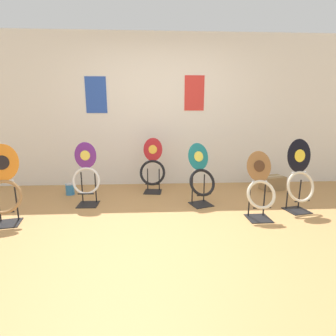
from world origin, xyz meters
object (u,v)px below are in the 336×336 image
Objects in this scene: storage_box at (272,183)px; toilet_seat_display_crimson_swirl at (153,168)px; toilet_seat_display_purple_note at (86,176)px; toilet_seat_display_woodgrain at (260,189)px; toilet_seat_display_jazz_black at (300,178)px; toilet_seat_display_teal_sax at (201,178)px; paint_can at (70,189)px; toilet_seat_display_orange_sun at (3,189)px.

toilet_seat_display_crimson_swirl is at bearing -178.88° from storage_box.
toilet_seat_display_purple_note is 1.07× the size of toilet_seat_display_woodgrain.
toilet_seat_display_jazz_black is (1.95, -0.92, 0.05)m from toilet_seat_display_crimson_swirl.
toilet_seat_display_purple_note is 0.93× the size of toilet_seat_display_jazz_black.
toilet_seat_display_teal_sax is (1.62, -0.06, -0.04)m from toilet_seat_display_purple_note.
paint_can is at bearing 164.71° from toilet_seat_display_teal_sax.
toilet_seat_display_orange_sun is at bearing 179.85° from toilet_seat_display_woodgrain.
toilet_seat_display_orange_sun is 1.00m from toilet_seat_display_purple_note.
toilet_seat_display_crimson_swirl reaches higher than toilet_seat_display_teal_sax.
toilet_seat_display_orange_sun is 1.20m from paint_can.
paint_can is (0.41, 1.08, -0.34)m from toilet_seat_display_orange_sun.
storage_box is at bearing 17.32° from toilet_seat_display_orange_sun.
toilet_seat_display_woodgrain is 4.57× the size of paint_can.
toilet_seat_display_teal_sax is 0.83m from toilet_seat_display_woodgrain.
toilet_seat_display_woodgrain is 1.98× the size of storage_box.
toilet_seat_display_woodgrain is at bearing -39.69° from toilet_seat_display_teal_sax.
paint_can is 0.43× the size of storage_box.
toilet_seat_display_purple_note is at bearing 172.71° from toilet_seat_display_jazz_black.
toilet_seat_display_crimson_swirl is 1.02× the size of toilet_seat_display_teal_sax.
toilet_seat_display_woodgrain reaches higher than storage_box.
toilet_seat_display_crimson_swirl is 2.10× the size of storage_box.
toilet_seat_display_woodgrain is (-0.62, -0.23, -0.07)m from toilet_seat_display_jazz_black.
toilet_seat_display_orange_sun is 2.49m from toilet_seat_display_teal_sax.
toilet_seat_display_purple_note is at bearing 35.77° from toilet_seat_display_orange_sun.
toilet_seat_display_jazz_black is 1.02m from storage_box.
paint_can is (-0.40, 0.49, -0.34)m from toilet_seat_display_purple_note.
toilet_seat_display_jazz_black reaches higher than toilet_seat_display_teal_sax.
toilet_seat_display_orange_sun reaches higher than toilet_seat_display_teal_sax.
toilet_seat_display_crimson_swirl reaches higher than storage_box.
toilet_seat_display_teal_sax is at bearing 166.36° from toilet_seat_display_jazz_black.
toilet_seat_display_purple_note is at bearing 165.28° from toilet_seat_display_woodgrain.
toilet_seat_display_teal_sax is at bearing -154.10° from storage_box.
storage_box is (2.97, 0.59, -0.32)m from toilet_seat_display_purple_note.
storage_box is (3.78, 1.18, -0.32)m from toilet_seat_display_orange_sun.
toilet_seat_display_orange_sun is 3.07m from toilet_seat_display_woodgrain.
toilet_seat_display_orange_sun is at bearing -110.87° from paint_can.
toilet_seat_display_orange_sun is at bearing -162.68° from storage_box.
toilet_seat_display_teal_sax is at bearing 12.14° from toilet_seat_display_orange_sun.
toilet_seat_display_jazz_black reaches higher than toilet_seat_display_purple_note.
toilet_seat_display_crimson_swirl is at bearing 139.19° from toilet_seat_display_woodgrain.
toilet_seat_display_orange_sun reaches higher than paint_can.
paint_can is at bearing 165.34° from toilet_seat_display_jazz_black.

